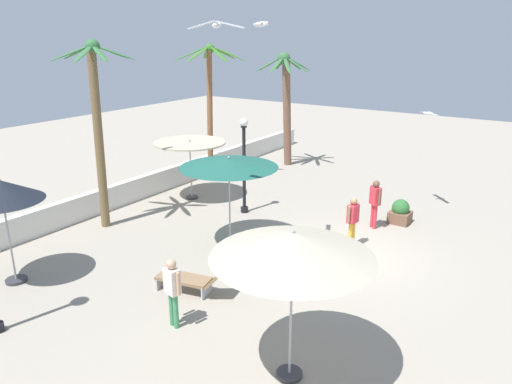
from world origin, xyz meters
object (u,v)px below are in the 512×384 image
patio_umbrella_0 (229,163)px  palm_tree_1 (286,97)px  seagull_0 (216,25)px  seagull_1 (428,113)px  guest_1 (375,199)px  palm_tree_2 (97,115)px  patio_umbrella_1 (190,145)px  patio_umbrella_3 (1,192)px  lamp_post_0 (244,162)px  guest_2 (172,286)px  seagull_2 (260,24)px  patio_umbrella_2 (293,245)px  palm_tree_0 (210,95)px  lounge_chair_0 (192,279)px  guest_0 (353,218)px  planter (400,212)px

patio_umbrella_0 → palm_tree_1: 9.93m
seagull_0 → seagull_1: size_ratio=1.49×
guest_1 → seagull_1: bearing=-15.3°
palm_tree_2 → patio_umbrella_1: bearing=-8.0°
patio_umbrella_3 → palm_tree_1: palm_tree_1 is taller
lamp_post_0 → guest_1: 4.76m
lamp_post_0 → seagull_1: size_ratio=3.81×
guest_1 → guest_2: guest_1 is taller
seagull_0 → patio_umbrella_0: bearing=31.9°
patio_umbrella_0 → seagull_2: size_ratio=2.41×
seagull_1 → patio_umbrella_1: bearing=115.4°
patio_umbrella_0 → patio_umbrella_2: patio_umbrella_2 is taller
lamp_post_0 → seagull_1: bearing=-53.5°
palm_tree_0 → lamp_post_0: size_ratio=1.68×
palm_tree_2 → seagull_1: size_ratio=6.70×
patio_umbrella_3 → palm_tree_0: size_ratio=0.49×
patio_umbrella_3 → palm_tree_0: (10.50, 1.67, 1.23)m
palm_tree_2 → lamp_post_0: palm_tree_2 is taller
palm_tree_2 → seagull_2: size_ratio=5.03×
lounge_chair_0 → seagull_0: 6.15m
patio_umbrella_2 → palm_tree_2: palm_tree_2 is taller
patio_umbrella_1 → guest_1: (1.04, -7.19, -1.16)m
lamp_post_0 → guest_0: (-0.67, -4.51, -0.95)m
lounge_chair_0 → seagull_2: bearing=-10.1°
patio_umbrella_0 → palm_tree_1: (9.28, 3.48, 0.74)m
patio_umbrella_3 → palm_tree_1: bearing=0.2°
patio_umbrella_2 → seagull_1: 10.89m
seagull_2 → planter: seagull_2 is taller
guest_1 → patio_umbrella_0: bearing=141.2°
palm_tree_2 → guest_2: (-3.27, -6.10, -2.80)m
palm_tree_2 → planter: palm_tree_2 is taller
planter → seagull_2: bearing=155.2°
guest_1 → seagull_1: (2.73, -0.75, 2.59)m
guest_1 → guest_0: bearing=179.5°
patio_umbrella_0 → seagull_1: (6.64, -3.90, 0.94)m
patio_umbrella_3 → seagull_1: size_ratio=3.12×
seagull_0 → lamp_post_0: bearing=29.0°
palm_tree_1 → palm_tree_2: 10.26m
palm_tree_1 → seagull_2: size_ratio=4.50×
guest_1 → seagull_2: (-4.27, 1.82, 5.51)m
seagull_0 → planter: bearing=-19.0°
patio_umbrella_2 → lounge_chair_0: patio_umbrella_2 is taller
palm_tree_2 → guest_2: bearing=-118.2°
guest_2 → planter: bearing=-13.8°
patio_umbrella_0 → patio_umbrella_1: 4.99m
guest_1 → planter: bearing=-31.7°
patio_umbrella_2 → palm_tree_0: (9.72, 9.62, 1.01)m
patio_umbrella_0 → patio_umbrella_1: bearing=54.6°
patio_umbrella_1 → lamp_post_0: lamp_post_0 is taller
seagull_1 → seagull_2: size_ratio=0.75×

